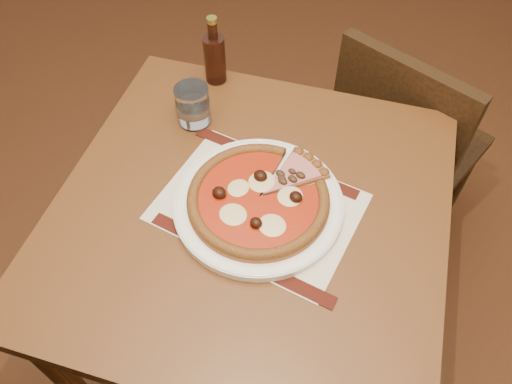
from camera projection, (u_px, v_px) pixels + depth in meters
table at (250, 233)px, 1.11m from camera, size 1.04×1.04×0.75m
chair_far at (401, 142)px, 1.52m from camera, size 0.42×0.42×0.83m
placemat at (258, 207)px, 1.03m from camera, size 0.44×0.35×0.00m
plate at (258, 204)px, 1.02m from camera, size 0.35×0.35×0.02m
pizza at (258, 198)px, 1.00m from camera, size 0.29×0.29×0.04m
ham_slice at (295, 179)px, 1.04m from camera, size 0.11×0.15×0.02m
water_glass at (193, 105)px, 1.14m from camera, size 0.10×0.10×0.10m
bottle at (215, 57)px, 1.22m from camera, size 0.05×0.05×0.18m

